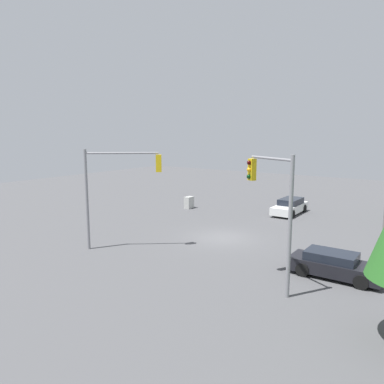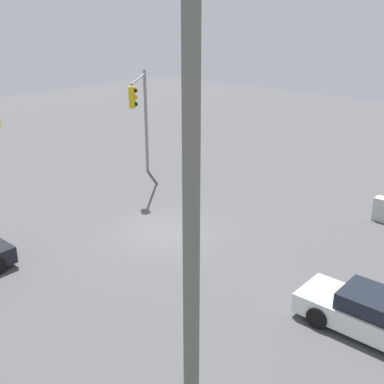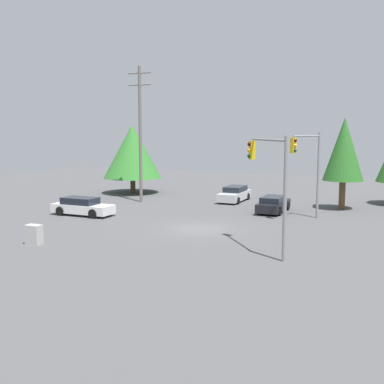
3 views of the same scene
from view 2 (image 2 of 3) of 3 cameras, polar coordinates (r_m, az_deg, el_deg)
The scene contains 5 objects.
ground_plane at distance 21.65m, azimuth -3.26°, elevation -4.76°, with size 80.00×80.00×0.00m, color #4C4C4F.
sedan_white at distance 15.93m, azimuth 21.22°, elevation -13.62°, with size 4.78×1.87×1.35m.
traffic_signal_cross at distance 27.07m, azimuth -6.07°, elevation 9.85°, with size 3.07×3.73×6.16m.
utility_pole_tall at distance 7.52m, azimuth -0.09°, elevation -2.84°, with size 2.20×0.28×11.89m.
electrical_cabinet at distance 24.29m, azimuth 21.80°, elevation -1.95°, with size 0.89×0.57×1.11m, color #B2B2AD.
Camera 2 is at (13.89, -13.80, 9.23)m, focal length 45.00 mm.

